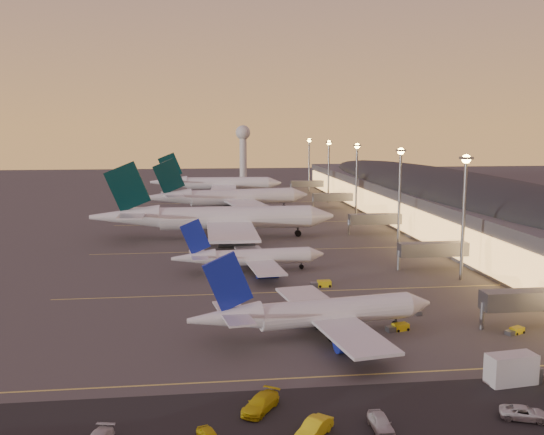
{
  "coord_description": "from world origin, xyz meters",
  "views": [
    {
      "loc": [
        -17.58,
        -116.63,
        31.36
      ],
      "look_at": [
        2.0,
        45.0,
        7.0
      ],
      "focal_mm": 40.0,
      "sensor_mm": 36.0,
      "label": 1
    }
  ],
  "objects_px": {
    "radar_tower": "(243,143)",
    "service_van_d": "(314,429)",
    "airliner_narrow_south": "(316,313)",
    "baggage_tug_c": "(322,284)",
    "airliner_narrow_north": "(250,258)",
    "service_van_c": "(381,422)",
    "catering_truck_b": "(514,370)",
    "airliner_wide_far": "(217,183)",
    "airliner_wide_near": "(215,218)",
    "baggage_tug_b": "(515,331)",
    "baggage_tug_d": "(416,310)",
    "service_van_e": "(525,413)",
    "baggage_tug_a": "(398,327)",
    "airliner_wide_mid": "(228,198)",
    "service_van_f": "(260,403)"
  },
  "relations": [
    {
      "from": "radar_tower",
      "to": "service_van_d",
      "type": "distance_m",
      "value": 320.78
    },
    {
      "from": "airliner_narrow_south",
      "to": "baggage_tug_c",
      "type": "height_order",
      "value": "airliner_narrow_south"
    },
    {
      "from": "airliner_narrow_north",
      "to": "service_van_c",
      "type": "height_order",
      "value": "airliner_narrow_north"
    },
    {
      "from": "catering_truck_b",
      "to": "airliner_wide_far",
      "type": "bearing_deg",
      "value": 90.5
    },
    {
      "from": "airliner_narrow_north",
      "to": "catering_truck_b",
      "type": "xyz_separation_m",
      "value": [
        27.46,
        -62.18,
        -1.38
      ]
    },
    {
      "from": "airliner_wide_near",
      "to": "baggage_tug_b",
      "type": "xyz_separation_m",
      "value": [
        43.43,
        -86.59,
        -5.26
      ]
    },
    {
      "from": "baggage_tug_d",
      "to": "service_van_e",
      "type": "relative_size",
      "value": 0.63
    },
    {
      "from": "radar_tower",
      "to": "airliner_narrow_south",
      "type": "bearing_deg",
      "value": -92.06
    },
    {
      "from": "baggage_tug_b",
      "to": "baggage_tug_a",
      "type": "bearing_deg",
      "value": 144.57
    },
    {
      "from": "airliner_wide_far",
      "to": "baggage_tug_d",
      "type": "height_order",
      "value": "airliner_wide_far"
    },
    {
      "from": "baggage_tug_a",
      "to": "airliner_wide_mid",
      "type": "bearing_deg",
      "value": 82.95
    },
    {
      "from": "radar_tower",
      "to": "baggage_tug_c",
      "type": "xyz_separation_m",
      "value": [
        -3.73,
        -261.82,
        -21.32
      ]
    },
    {
      "from": "airliner_wide_mid",
      "to": "service_van_e",
      "type": "bearing_deg",
      "value": -91.63
    },
    {
      "from": "airliner_wide_far",
      "to": "service_van_c",
      "type": "height_order",
      "value": "airliner_wide_far"
    },
    {
      "from": "baggage_tug_b",
      "to": "service_van_c",
      "type": "distance_m",
      "value": 39.51
    },
    {
      "from": "airliner_wide_far",
      "to": "service_van_d",
      "type": "relative_size",
      "value": 11.41
    },
    {
      "from": "airliner_wide_near",
      "to": "airliner_wide_mid",
      "type": "distance_m",
      "value": 55.5
    },
    {
      "from": "airliner_narrow_south",
      "to": "catering_truck_b",
      "type": "height_order",
      "value": "airliner_narrow_south"
    },
    {
      "from": "baggage_tug_a",
      "to": "baggage_tug_d",
      "type": "distance_m",
      "value": 10.32
    },
    {
      "from": "service_van_c",
      "to": "baggage_tug_b",
      "type": "bearing_deg",
      "value": 41.63
    },
    {
      "from": "baggage_tug_b",
      "to": "baggage_tug_c",
      "type": "bearing_deg",
      "value": 103.99
    },
    {
      "from": "airliner_wide_near",
      "to": "baggage_tug_b",
      "type": "bearing_deg",
      "value": -63.23
    },
    {
      "from": "airliner_narrow_south",
      "to": "airliner_wide_near",
      "type": "relative_size",
      "value": 0.56
    },
    {
      "from": "airliner_wide_mid",
      "to": "baggage_tug_a",
      "type": "xyz_separation_m",
      "value": [
        19.54,
        -138.13,
        -4.72
      ]
    },
    {
      "from": "radar_tower",
      "to": "service_van_f",
      "type": "relative_size",
      "value": 5.45
    },
    {
      "from": "airliner_narrow_north",
      "to": "radar_tower",
      "type": "distance_m",
      "value": 248.82
    },
    {
      "from": "catering_truck_b",
      "to": "baggage_tug_d",
      "type": "height_order",
      "value": "catering_truck_b"
    },
    {
      "from": "airliner_narrow_south",
      "to": "service_van_f",
      "type": "relative_size",
      "value": 6.49
    },
    {
      "from": "service_van_c",
      "to": "service_van_e",
      "type": "distance_m",
      "value": 16.18
    },
    {
      "from": "baggage_tug_b",
      "to": "baggage_tug_d",
      "type": "relative_size",
      "value": 1.05
    },
    {
      "from": "baggage_tug_b",
      "to": "radar_tower",
      "type": "bearing_deg",
      "value": 70.15
    },
    {
      "from": "catering_truck_b",
      "to": "service_van_d",
      "type": "relative_size",
      "value": 1.29
    },
    {
      "from": "catering_truck_b",
      "to": "baggage_tug_d",
      "type": "distance_m",
      "value": 29.16
    },
    {
      "from": "airliner_wide_mid",
      "to": "radar_tower",
      "type": "height_order",
      "value": "radar_tower"
    },
    {
      "from": "airliner_wide_far",
      "to": "radar_tower",
      "type": "distance_m",
      "value": 95.15
    },
    {
      "from": "baggage_tug_d",
      "to": "service_van_f",
      "type": "distance_m",
      "value": 44.31
    },
    {
      "from": "baggage_tug_d",
      "to": "radar_tower",
      "type": "bearing_deg",
      "value": 2.95
    },
    {
      "from": "airliner_wide_mid",
      "to": "airliner_wide_far",
      "type": "distance_m",
      "value": 59.37
    },
    {
      "from": "baggage_tug_c",
      "to": "service_van_c",
      "type": "height_order",
      "value": "service_van_c"
    },
    {
      "from": "airliner_narrow_south",
      "to": "airliner_wide_mid",
      "type": "xyz_separation_m",
      "value": [
        -6.29,
        139.13,
        1.64
      ]
    },
    {
      "from": "airliner_wide_far",
      "to": "service_van_d",
      "type": "height_order",
      "value": "airliner_wide_far"
    },
    {
      "from": "airliner_wide_mid",
      "to": "service_van_d",
      "type": "height_order",
      "value": "airliner_wide_mid"
    },
    {
      "from": "radar_tower",
      "to": "baggage_tug_a",
      "type": "bearing_deg",
      "value": -89.44
    },
    {
      "from": "airliner_wide_near",
      "to": "service_van_d",
      "type": "relative_size",
      "value": 12.76
    },
    {
      "from": "airliner_wide_far",
      "to": "airliner_narrow_south",
      "type": "bearing_deg",
      "value": -84.49
    },
    {
      "from": "service_van_e",
      "to": "baggage_tug_d",
      "type": "bearing_deg",
      "value": 18.11
    },
    {
      "from": "radar_tower",
      "to": "service_van_e",
      "type": "xyz_separation_m",
      "value": [
        7.0,
        -318.72,
        -21.16
      ]
    },
    {
      "from": "service_van_c",
      "to": "service_van_f",
      "type": "relative_size",
      "value": 0.81
    },
    {
      "from": "baggage_tug_c",
      "to": "service_van_d",
      "type": "relative_size",
      "value": 0.75
    },
    {
      "from": "catering_truck_b",
      "to": "airliner_wide_near",
      "type": "bearing_deg",
      "value": 100.77
    }
  ]
}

